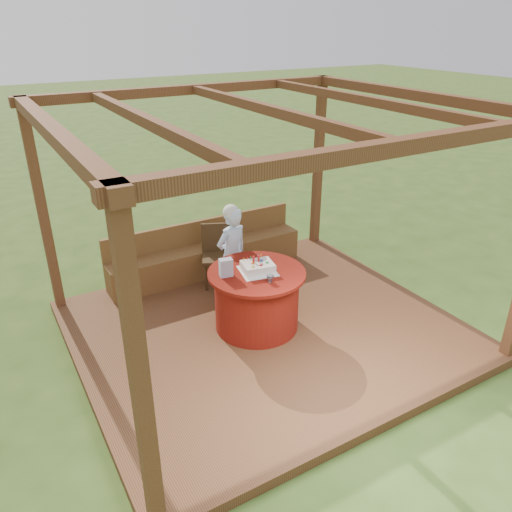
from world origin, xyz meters
The scene contains 10 objects.
ground centered at (0.00, 0.00, 0.00)m, with size 60.00×60.00×0.00m, color #324E1A.
deck centered at (0.00, 0.00, 0.06)m, with size 4.50×4.00×0.12m, color brown.
pergola centered at (0.00, 0.00, 2.41)m, with size 4.50×4.00×2.72m.
bench centered at (0.00, 1.72, 0.38)m, with size 3.00×0.42×0.80m.
table centered at (-0.10, 0.07, 0.51)m, with size 1.18×1.18×0.77m.
chair centered at (0.01, 1.37, 0.60)m, with size 0.56×0.56×0.88m.
elderly_woman centered at (-0.03, 0.83, 0.81)m, with size 0.54×0.42×1.37m.
birthday_cake centered at (-0.08, 0.07, 0.94)m, with size 0.49×0.49×0.19m.
gift_bag centered at (-0.46, 0.16, 1.00)m, with size 0.15×0.10×0.22m, color #D68ABF.
drinking_glass centered at (-0.09, -0.23, 0.93)m, with size 0.09×0.09×0.08m, color white.
Camera 1 is at (-2.78, -4.50, 3.63)m, focal length 35.00 mm.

